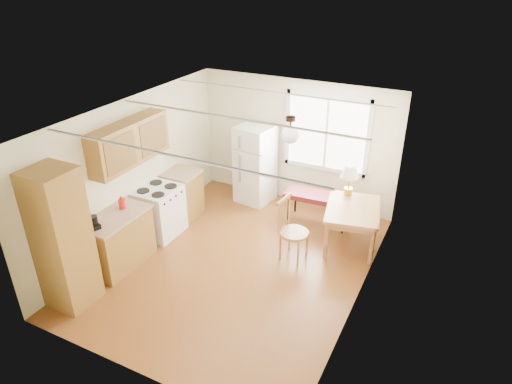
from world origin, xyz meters
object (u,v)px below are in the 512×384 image
Objects in this scene: refrigerator at (255,164)px; chair at (289,224)px; bench at (319,198)px; dining_table at (353,213)px.

refrigerator is 1.47× the size of chair.
bench is 0.98× the size of dining_table.
refrigerator is 2.35m from dining_table.
refrigerator is at bearing 136.37° from chair.
chair is (1.40, -1.57, -0.17)m from refrigerator.
dining_table is at bearing -35.26° from bench.
refrigerator reaches higher than dining_table.
chair is at bearing -40.37° from refrigerator.
chair reaches higher than bench.
dining_table is 1.22× the size of chair.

